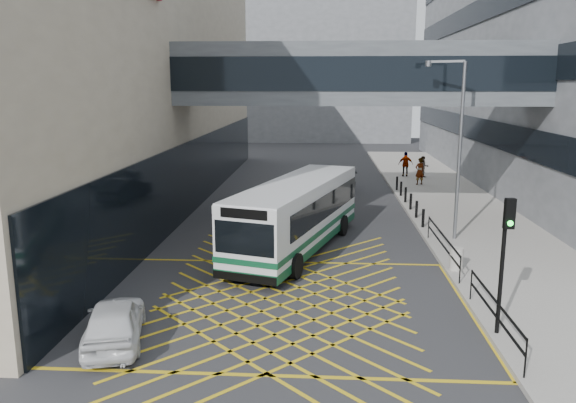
% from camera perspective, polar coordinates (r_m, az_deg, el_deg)
% --- Properties ---
extents(ground, '(120.00, 120.00, 0.00)m').
position_cam_1_polar(ground, '(18.44, -0.79, -10.49)').
color(ground, '#333335').
extents(building_far, '(28.00, 16.00, 18.00)m').
position_cam_1_polar(building_far, '(77.12, 1.13, 13.22)').
color(building_far, slate).
rests_on(building_far, ground).
extents(skybridge, '(20.00, 4.10, 3.00)m').
position_cam_1_polar(skybridge, '(29.07, 7.07, 12.68)').
color(skybridge, '#50555A').
rests_on(skybridge, ground).
extents(pavement, '(6.00, 54.00, 0.16)m').
position_cam_1_polar(pavement, '(33.64, 16.70, -0.60)').
color(pavement, '#A19B92').
rests_on(pavement, ground).
extents(box_junction, '(12.00, 9.00, 0.01)m').
position_cam_1_polar(box_junction, '(18.43, -0.79, -10.48)').
color(box_junction, gold).
rests_on(box_junction, ground).
extents(bus, '(5.48, 10.90, 2.99)m').
position_cam_1_polar(bus, '(24.01, 0.99, -1.20)').
color(bus, silver).
rests_on(bus, ground).
extents(car_white, '(2.59, 4.32, 1.28)m').
position_cam_1_polar(car_white, '(16.42, -17.23, -11.50)').
color(car_white, silver).
rests_on(car_white, ground).
extents(car_dark, '(2.54, 4.73, 1.40)m').
position_cam_1_polar(car_dark, '(33.93, -0.36, 1.07)').
color(car_dark, black).
rests_on(car_dark, ground).
extents(car_silver, '(3.51, 5.32, 1.53)m').
position_cam_1_polar(car_silver, '(39.55, 4.55, 2.65)').
color(car_silver, gray).
rests_on(car_silver, ground).
extents(traffic_light, '(0.28, 0.45, 3.89)m').
position_cam_1_polar(traffic_light, '(16.27, 21.19, -4.33)').
color(traffic_light, black).
rests_on(traffic_light, pavement).
extents(street_lamp, '(1.72, 0.90, 7.87)m').
position_cam_1_polar(street_lamp, '(25.84, 16.72, 6.07)').
color(street_lamp, slate).
rests_on(street_lamp, pavement).
extents(litter_bin, '(0.49, 0.49, 0.85)m').
position_cam_1_polar(litter_bin, '(22.09, 16.73, -5.58)').
color(litter_bin, '#ADA89E').
rests_on(litter_bin, pavement).
extents(kerb_railings, '(0.05, 12.54, 1.00)m').
position_cam_1_polar(kerb_railings, '(20.34, 17.26, -6.24)').
color(kerb_railings, black).
rests_on(kerb_railings, pavement).
extents(bollards, '(0.14, 10.14, 0.90)m').
position_cam_1_polar(bollards, '(33.02, 12.10, 0.35)').
color(bollards, black).
rests_on(bollards, pavement).
extents(pedestrian_a, '(0.90, 0.79, 1.88)m').
position_cam_1_polar(pedestrian_a, '(40.23, 13.23, 3.01)').
color(pedestrian_a, gray).
rests_on(pedestrian_a, pavement).
extents(pedestrian_b, '(0.80, 0.49, 1.59)m').
position_cam_1_polar(pedestrian_b, '(43.48, 13.58, 3.44)').
color(pedestrian_b, gray).
rests_on(pedestrian_b, pavement).
extents(pedestrian_c, '(1.12, 0.58, 1.87)m').
position_cam_1_polar(pedestrian_c, '(43.62, 11.87, 3.72)').
color(pedestrian_c, gray).
rests_on(pedestrian_c, pavement).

